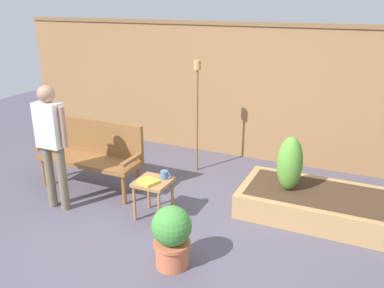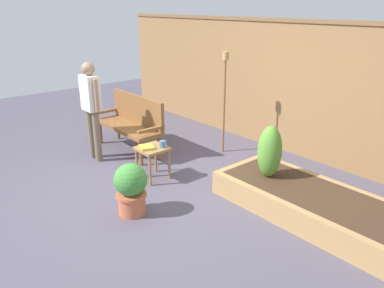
# 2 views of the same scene
# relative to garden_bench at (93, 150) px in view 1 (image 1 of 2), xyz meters

# --- Properties ---
(ground_plane) EXTENTS (14.00, 14.00, 0.00)m
(ground_plane) POSITION_rel_garden_bench_xyz_m (1.52, -0.61, -0.54)
(ground_plane) COLOR #514C5B
(fence_back) EXTENTS (8.40, 0.14, 2.16)m
(fence_back) POSITION_rel_garden_bench_xyz_m (1.52, 1.99, 0.55)
(fence_back) COLOR olive
(fence_back) RESTS_ON ground_plane
(garden_bench) EXTENTS (1.44, 0.48, 0.94)m
(garden_bench) POSITION_rel_garden_bench_xyz_m (0.00, 0.00, 0.00)
(garden_bench) COLOR brown
(garden_bench) RESTS_ON ground_plane
(side_table) EXTENTS (0.40, 0.40, 0.48)m
(side_table) POSITION_rel_garden_bench_xyz_m (1.16, -0.40, -0.15)
(side_table) COLOR #9E7042
(side_table) RESTS_ON ground_plane
(cup_on_table) EXTENTS (0.13, 0.09, 0.09)m
(cup_on_table) POSITION_rel_garden_bench_xyz_m (1.26, -0.29, -0.02)
(cup_on_table) COLOR teal
(cup_on_table) RESTS_ON side_table
(book_on_table) EXTENTS (0.26, 0.25, 0.03)m
(book_on_table) POSITION_rel_garden_bench_xyz_m (1.14, -0.48, -0.05)
(book_on_table) COLOR gold
(book_on_table) RESTS_ON side_table
(potted_boxwood) EXTENTS (0.39, 0.39, 0.64)m
(potted_boxwood) POSITION_rel_garden_bench_xyz_m (1.79, -1.15, -0.20)
(potted_boxwood) COLOR #C66642
(potted_boxwood) RESTS_ON ground_plane
(raised_planter_bed) EXTENTS (2.40, 1.00, 0.30)m
(raised_planter_bed) POSITION_rel_garden_bench_xyz_m (3.23, 0.45, -0.39)
(raised_planter_bed) COLOR #AD8451
(raised_planter_bed) RESTS_ON ground_plane
(shrub_near_bench) EXTENTS (0.30, 0.30, 0.67)m
(shrub_near_bench) POSITION_rel_garden_bench_xyz_m (2.58, 0.40, 0.09)
(shrub_near_bench) COLOR brown
(shrub_near_bench) RESTS_ON raised_planter_bed
(tiki_torch) EXTENTS (0.10, 0.10, 1.67)m
(tiki_torch) POSITION_rel_garden_bench_xyz_m (1.06, 1.11, 0.60)
(tiki_torch) COLOR brown
(tiki_torch) RESTS_ON ground_plane
(person_by_bench) EXTENTS (0.47, 0.20, 1.56)m
(person_by_bench) POSITION_rel_garden_bench_xyz_m (-0.04, -0.69, 0.39)
(person_by_bench) COLOR #70604C
(person_by_bench) RESTS_ON ground_plane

